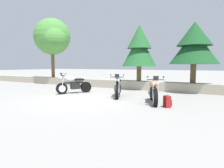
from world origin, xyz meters
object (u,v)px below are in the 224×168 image
motorcycle_white_near_left (74,85)px  motorcycle_black_centre (118,87)px  leafy_tree_far_left (53,37)px  motorcycle_orange_far_right (154,92)px  pine_tree_mid_right (194,44)px  rider_backpack (167,101)px  pine_tree_mid_left (139,47)px

motorcycle_white_near_left → motorcycle_black_centre: (2.73, 0.12, 0.00)m
motorcycle_black_centre → leafy_tree_far_left: size_ratio=0.39×
motorcycle_orange_far_right → pine_tree_mid_right: bearing=77.3°
motorcycle_white_near_left → rider_backpack: 5.63m
leafy_tree_far_left → pine_tree_mid_right: 11.19m
motorcycle_orange_far_right → pine_tree_mid_right: pine_tree_mid_right is taller
pine_tree_mid_left → motorcycle_black_centre: bearing=-86.6°
motorcycle_white_near_left → pine_tree_mid_right: size_ratio=0.54×
rider_backpack → leafy_tree_far_left: size_ratio=0.09×
motorcycle_white_near_left → motorcycle_black_centre: 2.73m
pine_tree_mid_left → leafy_tree_far_left: bearing=179.0°
motorcycle_white_near_left → leafy_tree_far_left: (-5.34, 3.65, 3.46)m
rider_backpack → motorcycle_white_near_left: bearing=168.0°
motorcycle_white_near_left → motorcycle_black_centre: same height
rider_backpack → pine_tree_mid_right: pine_tree_mid_right is taller
pine_tree_mid_right → rider_backpack: bearing=-93.3°
motorcycle_black_centre → pine_tree_mid_left: (-0.20, 3.39, 2.29)m
motorcycle_orange_far_right → pine_tree_mid_left: bearing=119.1°
rider_backpack → pine_tree_mid_left: (-2.98, 4.68, 2.53)m
motorcycle_black_centre → rider_backpack: 3.07m
motorcycle_white_near_left → motorcycle_orange_far_right: (4.80, -0.58, 0.00)m
motorcycle_orange_far_right → leafy_tree_far_left: leafy_tree_far_left is taller
motorcycle_white_near_left → pine_tree_mid_left: size_ratio=0.52×
leafy_tree_far_left → pine_tree_mid_left: bearing=-1.0°
leafy_tree_far_left → pine_tree_mid_left: (7.86, -0.14, -1.16)m
pine_tree_mid_right → motorcycle_black_centre: bearing=-129.7°
motorcycle_black_centre → pine_tree_mid_left: 4.10m
motorcycle_black_centre → leafy_tree_far_left: bearing=156.4°
motorcycle_white_near_left → pine_tree_mid_right: pine_tree_mid_right is taller
motorcycle_black_centre → motorcycle_orange_far_right: 2.19m
motorcycle_orange_far_right → pine_tree_mid_right: (0.99, 4.39, 2.32)m
rider_backpack → pine_tree_mid_right: bearing=86.7°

